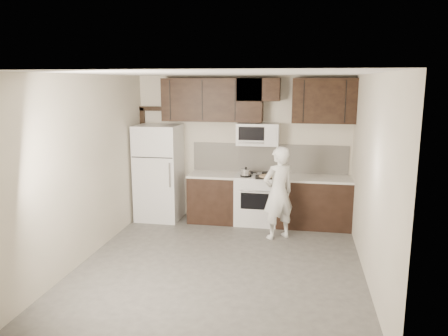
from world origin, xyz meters
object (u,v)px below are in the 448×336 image
(stove, at_px, (256,199))
(refrigerator, at_px, (159,173))
(microwave, at_px, (258,134))
(person, at_px, (278,193))

(stove, height_order, refrigerator, refrigerator)
(stove, distance_m, microwave, 1.20)
(stove, relative_size, person, 0.60)
(microwave, distance_m, refrigerator, 2.00)
(stove, xyz_separation_m, microwave, (-0.00, 0.12, 1.19))
(stove, bearing_deg, microwave, 90.10)
(stove, xyz_separation_m, refrigerator, (-1.85, -0.05, 0.44))
(stove, distance_m, refrigerator, 1.90)
(refrigerator, xyz_separation_m, person, (2.29, -0.67, -0.12))
(refrigerator, distance_m, person, 2.39)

